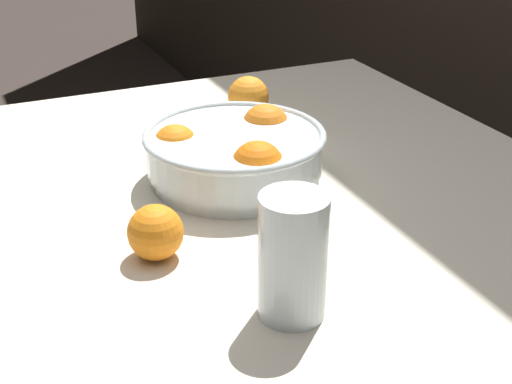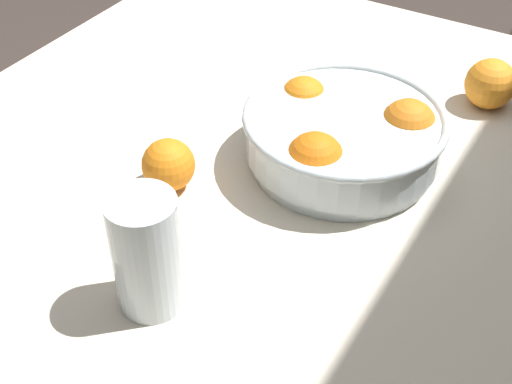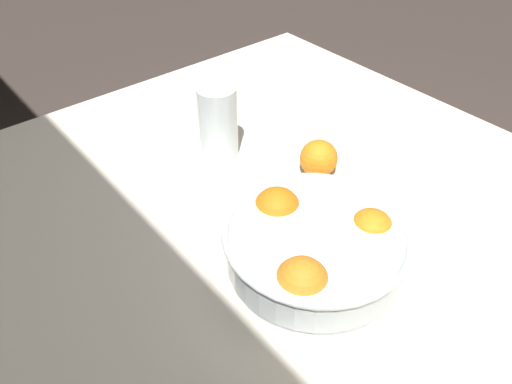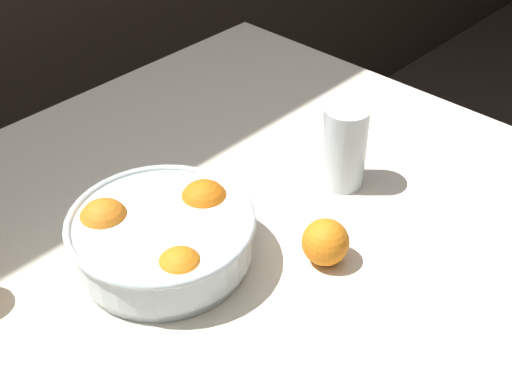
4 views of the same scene
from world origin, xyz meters
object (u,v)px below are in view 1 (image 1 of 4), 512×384
Objects in this scene: orange_loose_near_bowl at (248,97)px; orange_loose_front at (155,232)px; juice_glass at (293,263)px; fruit_bowl at (235,153)px.

orange_loose_front is (0.43, -0.32, -0.00)m from orange_loose_near_bowl.
orange_loose_front is at bearing -149.48° from juice_glass.
fruit_bowl is 0.25m from orange_loose_front.
fruit_bowl is at bearing 133.00° from orange_loose_front.
fruit_bowl is 1.90× the size of juice_glass.
juice_glass is 2.05× the size of orange_loose_front.
juice_glass is at bearing -19.04° from orange_loose_near_bowl.
juice_glass reaches higher than orange_loose_near_bowl.
fruit_bowl is 0.36m from juice_glass.
fruit_bowl reaches higher than orange_loose_front.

